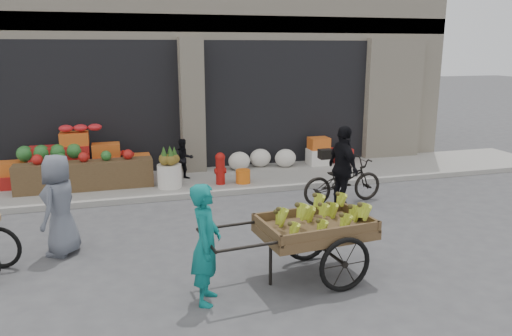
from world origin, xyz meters
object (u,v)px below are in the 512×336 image
object	(u,v)px
bicycle	(343,181)
seated_person	(184,159)
pineapple_bin	(170,176)
fire_hydrant	(220,167)
vendor_grey	(60,205)
cyclist	(343,168)
orange_bucket	(243,176)
banana_cart	(311,225)
vendor_woman	(206,244)

from	to	relation	value
bicycle	seated_person	bearing A→B (deg)	47.37
pineapple_bin	fire_hydrant	size ratio (longest dim) A/B	0.73
vendor_grey	cyclist	distance (m)	5.05
orange_bucket	banana_cart	xyz separation A→B (m)	(-0.27, -4.54, 0.48)
vendor_woman	cyclist	distance (m)	4.24
fire_hydrant	vendor_woman	world-z (taller)	vendor_woman
banana_cart	vendor_grey	size ratio (longest dim) A/B	1.66
orange_bucket	bicycle	xyz separation A→B (m)	(1.64, -1.58, 0.18)
seated_person	vendor_grey	distance (m)	4.15
bicycle	cyclist	size ratio (longest dim) A/B	1.05
bicycle	cyclist	xyz separation A→B (m)	(-0.20, -0.40, 0.37)
fire_hydrant	vendor_woman	distance (m)	4.99
fire_hydrant	seated_person	world-z (taller)	seated_person
seated_person	vendor_woman	size ratio (longest dim) A/B	0.62
orange_bucket	vendor_woman	bearing A→B (deg)	-109.93
orange_bucket	cyclist	distance (m)	2.51
fire_hydrant	bicycle	xyz separation A→B (m)	(2.14, -1.63, -0.05)
pineapple_bin	banana_cart	xyz separation A→B (m)	(1.33, -4.64, 0.38)
fire_hydrant	vendor_grey	xyz separation A→B (m)	(-3.05, -2.77, 0.27)
orange_bucket	banana_cart	distance (m)	4.57
seated_person	banana_cart	distance (m)	5.32
vendor_woman	fire_hydrant	bearing A→B (deg)	4.92
seated_person	bicycle	world-z (taller)	seated_person
fire_hydrant	vendor_grey	bearing A→B (deg)	-137.71
fire_hydrant	orange_bucket	distance (m)	0.55
banana_cart	pineapple_bin	bearing A→B (deg)	100.58
cyclist	bicycle	bearing A→B (deg)	-30.46
cyclist	vendor_woman	bearing A→B (deg)	127.51
vendor_grey	cyclist	bearing A→B (deg)	122.58
pineapple_bin	orange_bucket	distance (m)	1.61
fire_hydrant	orange_bucket	bearing A→B (deg)	-5.71
vendor_woman	cyclist	world-z (taller)	cyclist
fire_hydrant	vendor_grey	world-z (taller)	vendor_grey
pineapple_bin	orange_bucket	bearing A→B (deg)	-3.58
banana_cart	cyclist	xyz separation A→B (m)	(1.71, 2.55, 0.06)
pineapple_bin	fire_hydrant	bearing A→B (deg)	-2.60
seated_person	banana_cart	size ratio (longest dim) A/B	0.36
orange_bucket	vendor_grey	size ratio (longest dim) A/B	0.21
vendor_woman	orange_bucket	bearing A→B (deg)	-0.68
pineapple_bin	bicycle	bearing A→B (deg)	-27.40
fire_hydrant	cyclist	size ratio (longest dim) A/B	0.43
seated_person	bicycle	size ratio (longest dim) A/B	0.54
orange_bucket	bicycle	world-z (taller)	bicycle
bicycle	orange_bucket	bearing A→B (deg)	42.21
pineapple_bin	banana_cart	distance (m)	4.84
cyclist	fire_hydrant	bearing A→B (deg)	39.84
orange_bucket	seated_person	world-z (taller)	seated_person
pineapple_bin	fire_hydrant	world-z (taller)	fire_hydrant
seated_person	vendor_woman	xyz separation A→B (m)	(-0.53, -5.48, 0.17)
orange_bucket	banana_cart	size ratio (longest dim) A/B	0.12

